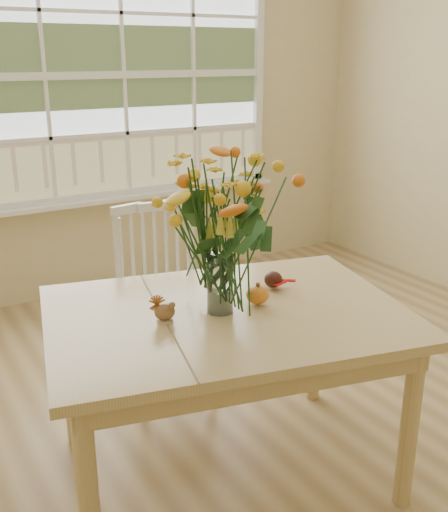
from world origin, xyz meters
TOP-DOWN VIEW (x-y plane):
  - floor at (0.00, 0.00)m, footprint 4.00×4.50m
  - wall_back at (0.00, 2.25)m, footprint 4.00×0.02m
  - window at (0.00, 2.21)m, footprint 2.42×0.12m
  - dining_table at (-0.54, -0.03)m, footprint 1.57×1.28m
  - windsor_chair at (-0.45, 0.75)m, footprint 0.50×0.48m
  - flower_vase at (-0.56, -0.02)m, footprint 0.48×0.48m
  - pumpkin at (-0.40, -0.04)m, footprint 0.09×0.09m
  - turkey_figurine at (-0.79, 0.00)m, footprint 0.09×0.08m
  - dark_gourd at (-0.24, 0.07)m, footprint 0.13×0.09m

SIDE VIEW (x-z plane):
  - floor at x=0.00m, z-range -0.01..0.00m
  - windsor_chair at x=-0.45m, z-range 0.06..1.01m
  - dining_table at x=-0.54m, z-range 0.28..1.02m
  - dark_gourd at x=-0.24m, z-range 0.74..0.81m
  - pumpkin at x=-0.40m, z-range 0.74..0.81m
  - turkey_figurine at x=-0.79m, z-range 0.73..0.83m
  - flower_vase at x=-0.56m, z-range 0.80..1.37m
  - wall_back at x=0.00m, z-range 0.00..2.70m
  - window at x=0.00m, z-range 0.66..2.40m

